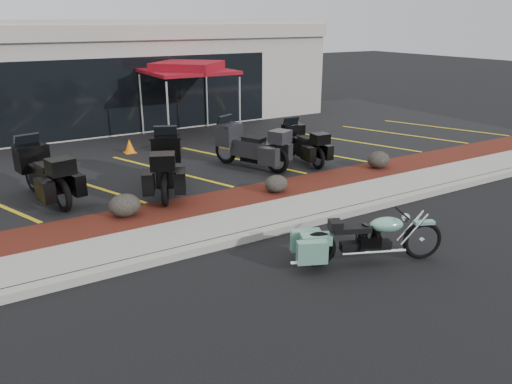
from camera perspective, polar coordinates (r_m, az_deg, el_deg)
ground at (r=9.06m, az=3.12°, el=-7.26°), size 90.00×90.00×0.00m
curb at (r=9.71m, az=0.16°, el=-4.85°), size 24.00×0.25×0.15m
sidewalk at (r=10.27m, az=-1.86°, el=-3.48°), size 24.00×1.20×0.15m
mulch_bed at (r=11.26m, az=-4.84°, el=-1.43°), size 24.00×1.20×0.16m
upper_lot at (r=16.08m, az=-13.43°, el=4.40°), size 26.00×9.60×0.15m
dealership_building at (r=21.75m, az=-19.10°, el=12.81°), size 18.00×8.16×4.00m
boulder_left at (r=10.62m, az=-14.79°, el=-1.48°), size 0.67×0.56×0.47m
boulder_mid at (r=11.74m, az=2.30°, el=0.96°), size 0.57×0.48×0.41m
boulder_right at (r=14.06m, az=13.81°, el=3.61°), size 0.65×0.54×0.46m
hero_cruiser at (r=9.19m, az=18.51°, el=-4.67°), size 2.70×1.65×0.93m
touring_black_front at (r=12.76m, az=-24.37°, el=3.01°), size 1.39×2.54×1.40m
touring_black_mid at (r=12.60m, az=-10.16°, el=4.33°), size 1.84×2.63×1.43m
touring_grey at (r=14.05m, az=-3.51°, el=6.02°), size 1.80×2.54×1.38m
touring_black_rear at (r=14.81m, az=4.03°, el=6.31°), size 0.96×2.10×1.19m
traffic_cone at (r=15.75m, az=-14.25°, el=5.12°), size 0.38×0.38×0.42m
popup_canopy at (r=17.30m, az=-7.81°, el=13.75°), size 2.88×2.88×2.53m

